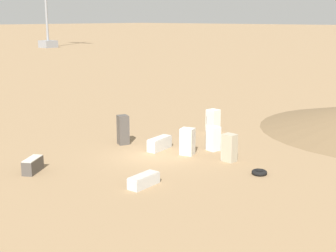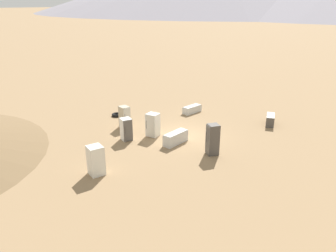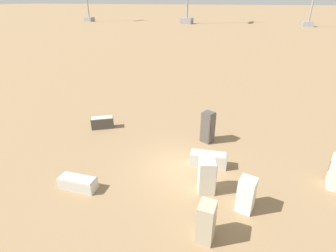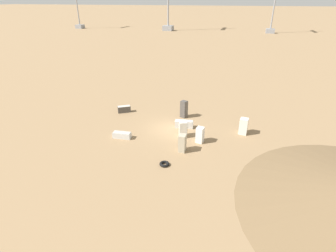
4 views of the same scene
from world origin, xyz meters
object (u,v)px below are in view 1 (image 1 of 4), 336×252
object	(u,v)px
discarded_fridge_5	(159,143)
scrap_tire	(259,172)
discarded_fridge_0	(33,165)
discarded_fridge_7	(123,130)
discarded_fridge_1	(213,138)
discarded_fridge_2	(188,141)
discarded_fridge_4	(144,180)
power_pylon_0	(46,10)
discarded_fridge_3	(229,148)
discarded_fridge_6	(213,121)

from	to	relation	value
discarded_fridge_5	scrap_tire	world-z (taller)	discarded_fridge_5
discarded_fridge_0	discarded_fridge_7	bearing A→B (deg)	-117.17
discarded_fridge_1	discarded_fridge_2	distance (m)	1.89
discarded_fridge_0	discarded_fridge_5	size ratio (longest dim) A/B	0.80
discarded_fridge_1	scrap_tire	bearing A→B (deg)	-103.37
discarded_fridge_1	discarded_fridge_4	distance (m)	7.57
discarded_fridge_1	discarded_fridge_7	size ratio (longest dim) A/B	0.79
power_pylon_0	discarded_fridge_0	world-z (taller)	power_pylon_0
discarded_fridge_2	discarded_fridge_4	world-z (taller)	discarded_fridge_2
discarded_fridge_3	power_pylon_0	bearing A→B (deg)	62.94
power_pylon_0	discarded_fridge_2	distance (m)	109.14
discarded_fridge_1	discarded_fridge_3	distance (m)	2.39
power_pylon_0	discarded_fridge_7	size ratio (longest dim) A/B	16.70
discarded_fridge_3	discarded_fridge_6	size ratio (longest dim) A/B	0.98
discarded_fridge_1	scrap_tire	distance (m)	5.12
discarded_fridge_2	discarded_fridge_3	world-z (taller)	discarded_fridge_2
power_pylon_0	discarded_fridge_4	distance (m)	113.68
discarded_fridge_0	discarded_fridge_2	xyz separation A→B (m)	(-4.08, -8.12, 0.42)
discarded_fridge_4	power_pylon_0	bearing A→B (deg)	143.96
discarded_fridge_6	discarded_fridge_4	bearing A→B (deg)	116.70
power_pylon_0	discarded_fridge_2	size ratio (longest dim) A/B	19.81
discarded_fridge_0	discarded_fridge_2	distance (m)	9.10
discarded_fridge_2	discarded_fridge_6	xyz separation A→B (m)	(2.27, -5.66, 0.01)
discarded_fridge_5	scrap_tire	xyz separation A→B (m)	(-7.23, 0.01, -0.28)
discarded_fridge_0	discarded_fridge_2	size ratio (longest dim) A/B	0.96
discarded_fridge_0	discarded_fridge_6	xyz separation A→B (m)	(-1.81, -13.79, 0.43)
discarded_fridge_3	discarded_fridge_7	world-z (taller)	discarded_fridge_7
discarded_fridge_0	discarded_fridge_6	distance (m)	13.91
discarded_fridge_2	discarded_fridge_3	xyz separation A→B (m)	(-2.67, -0.56, -0.01)
discarded_fridge_5	discarded_fridge_6	world-z (taller)	discarded_fridge_6
discarded_fridge_1	discarded_fridge_6	distance (m)	4.83
discarded_fridge_3	discarded_fridge_5	size ratio (longest dim) A/B	0.83
discarded_fridge_1	discarded_fridge_0	bearing A→B (deg)	166.04
discarded_fridge_2	discarded_fridge_7	distance (m)	4.76
discarded_fridge_2	discarded_fridge_4	bearing A→B (deg)	-90.38
power_pylon_0	discarded_fridge_4	world-z (taller)	power_pylon_0
discarded_fridge_1	discarded_fridge_2	bearing A→B (deg)	172.44
discarded_fridge_5	scrap_tire	bearing A→B (deg)	171.77
discarded_fridge_1	scrap_tire	world-z (taller)	discarded_fridge_1
discarded_fridge_1	discarded_fridge_7	distance (m)	5.95
discarded_fridge_5	discarded_fridge_2	bearing A→B (deg)	-178.87
discarded_fridge_5	power_pylon_0	bearing A→B (deg)	-38.71
power_pylon_0	discarded_fridge_6	size ratio (longest dim) A/B	19.56
discarded_fridge_2	power_pylon_0	bearing A→B (deg)	131.48
discarded_fridge_4	discarded_fridge_6	distance (m)	12.07
discarded_fridge_3	scrap_tire	bearing A→B (deg)	-107.40
discarded_fridge_2	discarded_fridge_5	bearing A→B (deg)	170.63
discarded_fridge_0	discarded_fridge_5	distance (m)	8.07
discarded_fridge_2	scrap_tire	bearing A→B (deg)	-22.35
discarded_fridge_2	scrap_tire	distance (m)	5.28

